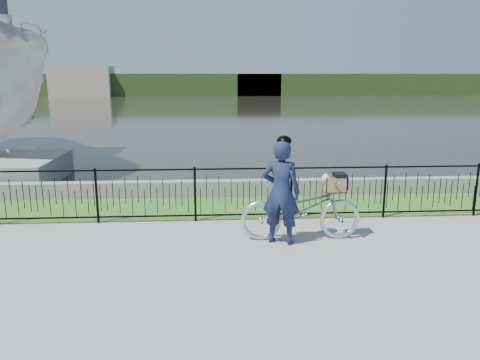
{
  "coord_description": "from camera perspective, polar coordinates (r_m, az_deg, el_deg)",
  "views": [
    {
      "loc": [
        -0.65,
        -7.77,
        3.0
      ],
      "look_at": [
        -0.11,
        1.0,
        1.0
      ],
      "focal_mm": 35.0,
      "sensor_mm": 36.0,
      "label": 1
    }
  ],
  "objects": [
    {
      "name": "bicycle_rig",
      "position": [
        8.68,
        7.48,
        -3.44
      ],
      "size": [
        2.21,
        0.77,
        1.26
      ],
      "color": "silver",
      "rests_on": "ground"
    },
    {
      "name": "far_building_left",
      "position": [
        68.03,
        -18.68,
        11.33
      ],
      "size": [
        8.0,
        4.0,
        4.0
      ],
      "primitive_type": "cube",
      "color": "#AE9B8B",
      "rests_on": "ground"
    },
    {
      "name": "quay_wall",
      "position": [
        11.73,
        -0.25,
        -0.99
      ],
      "size": [
        60.0,
        0.3,
        0.4
      ],
      "primitive_type": "cube",
      "color": "gray",
      "rests_on": "ground"
    },
    {
      "name": "far_treeline",
      "position": [
        67.79,
        -3.04,
        11.55
      ],
      "size": [
        120.0,
        6.0,
        3.0
      ],
      "primitive_type": "cube",
      "color": "#2A461B",
      "rests_on": "ground"
    },
    {
      "name": "ground",
      "position": [
        8.36,
        1.18,
        -8.22
      ],
      "size": [
        120.0,
        120.0,
        0.0
      ],
      "primitive_type": "plane",
      "color": "gray",
      "rests_on": "ground"
    },
    {
      "name": "far_building_right",
      "position": [
        66.62,
        2.25,
        11.62
      ],
      "size": [
        6.0,
        3.0,
        3.2
      ],
      "primitive_type": "cube",
      "color": "#AE9B8B",
      "rests_on": "ground"
    },
    {
      "name": "grass_strip",
      "position": [
        10.82,
        0.05,
        -3.26
      ],
      "size": [
        60.0,
        2.0,
        0.01
      ],
      "primitive_type": "cube",
      "color": "#3B7223",
      "rests_on": "ground"
    },
    {
      "name": "water",
      "position": [
        40.89,
        -2.64,
        8.61
      ],
      "size": [
        120.0,
        120.0,
        0.0
      ],
      "primitive_type": "plane",
      "color": "#27261D",
      "rests_on": "ground"
    },
    {
      "name": "cyclist",
      "position": [
        8.34,
        5.03,
        -1.37
      ],
      "size": [
        0.8,
        0.66,
        1.95
      ],
      "color": "#161F3E",
      "rests_on": "ground"
    },
    {
      "name": "fence",
      "position": [
        9.7,
        0.42,
        -1.65
      ],
      "size": [
        14.0,
        0.06,
        1.15
      ],
      "primitive_type": null,
      "color": "black",
      "rests_on": "ground"
    }
  ]
}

